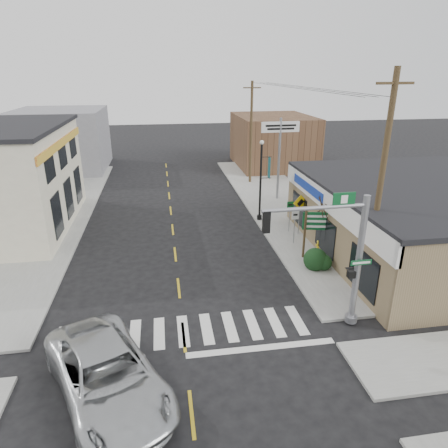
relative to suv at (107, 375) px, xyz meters
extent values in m
plane|color=black|center=(2.68, 2.81, -0.88)|extent=(140.00, 140.00, 0.00)
cube|color=gray|center=(11.68, 15.81, -0.82)|extent=(6.00, 38.00, 0.13)
cube|color=gray|center=(-6.32, 15.81, -0.82)|extent=(6.00, 38.00, 0.13)
cube|color=gold|center=(2.68, 10.81, -0.88)|extent=(0.12, 56.00, 0.01)
cube|color=silver|center=(2.68, 3.21, -0.88)|extent=(11.00, 2.20, 0.01)
cube|color=#7C694A|center=(17.18, 8.81, 1.12)|extent=(12.00, 14.00, 4.00)
cube|color=brown|center=(14.68, 32.81, 1.92)|extent=(8.00, 10.00, 5.60)
cube|color=gray|center=(-8.32, 34.81, 2.32)|extent=(9.00, 10.00, 6.40)
imported|color=#B5B8BB|center=(0.00, 0.00, 0.00)|extent=(5.30, 7.01, 1.77)
cylinder|color=gray|center=(9.88, 2.59, 2.09)|extent=(0.27, 0.27, 5.69)
cylinder|color=gray|center=(7.80, 2.59, 4.56)|extent=(4.17, 0.15, 0.15)
cube|color=black|center=(5.91, 2.59, 4.13)|extent=(0.27, 0.21, 0.85)
cube|color=#0C4721|center=(9.88, 2.37, 2.19)|extent=(0.90, 0.04, 0.21)
cube|color=#0C4721|center=(8.93, 2.59, 4.84)|extent=(0.90, 0.05, 0.52)
cube|color=black|center=(9.63, 2.54, 1.57)|extent=(0.30, 0.25, 0.30)
cube|color=#4D3C24|center=(9.99, 8.99, 0.72)|extent=(0.11, 0.11, 2.95)
cube|color=#4D3C24|center=(11.36, 8.99, 0.72)|extent=(0.11, 0.11, 2.95)
cube|color=#074C0C|center=(10.68, 8.93, 1.46)|extent=(1.69, 0.05, 1.05)
cylinder|color=yellow|center=(11.18, 9.66, -0.47)|extent=(0.20, 0.20, 0.56)
sphere|color=yellow|center=(11.18, 9.66, -0.16)|extent=(0.22, 0.22, 0.22)
cylinder|color=gray|center=(10.88, 12.43, 0.48)|extent=(0.06, 0.06, 2.47)
cube|color=#E1B70C|center=(10.88, 12.40, 1.42)|extent=(1.05, 0.03, 1.05)
cylinder|color=black|center=(8.98, 15.49, 2.00)|extent=(0.15, 0.15, 5.51)
sphere|color=silver|center=(8.98, 15.49, 4.81)|extent=(0.30, 0.30, 0.30)
cube|color=#145052|center=(9.57, 15.49, 3.06)|extent=(0.02, 0.58, 1.48)
cylinder|color=gray|center=(11.68, 20.22, 2.56)|extent=(0.20, 0.20, 6.64)
cube|color=silver|center=(11.68, 20.22, 5.17)|extent=(3.12, 0.18, 0.83)
cylinder|color=black|center=(11.28, 8.93, 0.66)|extent=(0.18, 0.18, 2.83)
ellipsoid|color=#1E3D1C|center=(10.18, 7.61, -0.27)|extent=(1.30, 1.30, 0.97)
ellipsoid|color=black|center=(12.88, 9.08, -0.38)|extent=(1.01, 1.01, 0.75)
cylinder|color=#4E3621|center=(11.94, 5.22, 4.40)|extent=(0.27, 0.27, 10.32)
cube|color=#4E3621|center=(11.94, 5.22, 8.89)|extent=(1.79, 0.11, 0.11)
cylinder|color=#433420|center=(10.57, 25.82, 3.88)|extent=(0.24, 0.24, 9.27)
cube|color=#433420|center=(10.57, 25.82, 7.91)|extent=(1.61, 0.10, 0.10)
camera|label=1|loc=(2.18, -10.95, 9.41)|focal=32.00mm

